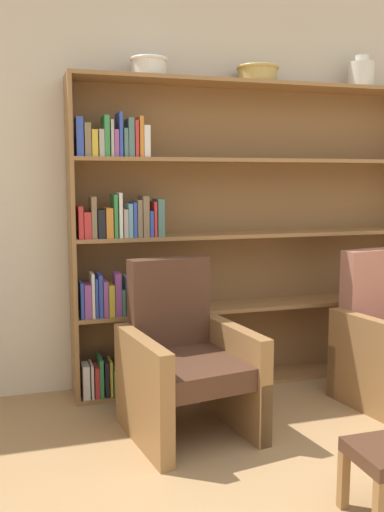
# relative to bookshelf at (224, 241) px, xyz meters

# --- Properties ---
(wall_back) EXTENTS (12.00, 0.06, 2.75)m
(wall_back) POSITION_rel_bookshelf_xyz_m (0.26, 0.17, 0.39)
(wall_back) COLOR beige
(wall_back) RESTS_ON ground
(bookshelf) EXTENTS (2.53, 0.30, 2.04)m
(bookshelf) POSITION_rel_bookshelf_xyz_m (0.00, 0.00, 0.00)
(bookshelf) COLOR olive
(bookshelf) RESTS_ON ground
(bowl_slate) EXTENTS (0.24, 0.24, 0.12)m
(bowl_slate) POSITION_rel_bookshelf_xyz_m (-0.52, -0.02, 1.12)
(bowl_slate) COLOR silver
(bowl_slate) RESTS_ON bookshelf
(bowl_terracotta) EXTENTS (0.28, 0.28, 0.11)m
(bowl_terracotta) POSITION_rel_bookshelf_xyz_m (0.22, -0.02, 1.12)
(bowl_terracotta) COLOR tan
(bowl_terracotta) RESTS_ON bookshelf
(vase_tall) EXTENTS (0.18, 0.18, 0.22)m
(vase_tall) POSITION_rel_bookshelf_xyz_m (1.00, -0.02, 1.15)
(vase_tall) COLOR silver
(vase_tall) RESTS_ON bookshelf
(armchair_leather) EXTENTS (0.74, 0.77, 0.96)m
(armchair_leather) POSITION_rel_bookshelf_xyz_m (-0.48, -0.67, -0.59)
(armchair_leather) COLOR olive
(armchair_leather) RESTS_ON ground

